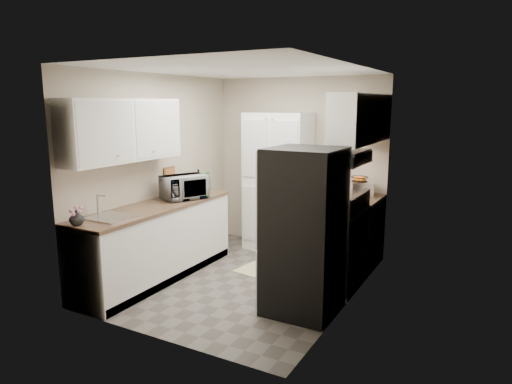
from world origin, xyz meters
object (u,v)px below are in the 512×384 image
electric_range (333,246)px  wine_bottle (199,182)px  microwave (184,187)px  pantry_cabinet (278,182)px  toaster_oven (361,188)px  refrigerator (304,232)px

electric_range → wine_bottle: wine_bottle is taller
microwave → wine_bottle: bearing=38.1°
pantry_cabinet → toaster_oven: 1.23m
pantry_cabinet → wine_bottle: 1.16m
pantry_cabinet → microwave: bearing=-119.1°
electric_range → toaster_oven: (0.05, 0.93, 0.54)m
pantry_cabinet → microwave: (-0.71, -1.28, 0.07)m
refrigerator → microwave: 1.92m
electric_range → wine_bottle: size_ratio=3.93×
electric_range → toaster_oven: bearing=86.8°
toaster_oven → wine_bottle: bearing=178.0°
pantry_cabinet → toaster_oven: pantry_cabinet is taller
wine_bottle → refrigerator: bearing=-25.0°
electric_range → toaster_oven: electric_range is taller
refrigerator → microwave: refrigerator is taller
pantry_cabinet → refrigerator: pantry_cabinet is taller
electric_range → refrigerator: size_ratio=0.66×
wine_bottle → toaster_oven: size_ratio=0.84×
microwave → wine_bottle: size_ratio=1.90×
electric_range → wine_bottle: 2.09m
pantry_cabinet → toaster_oven: (1.23, 0.00, 0.02)m
pantry_cabinet → microwave: pantry_cabinet is taller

